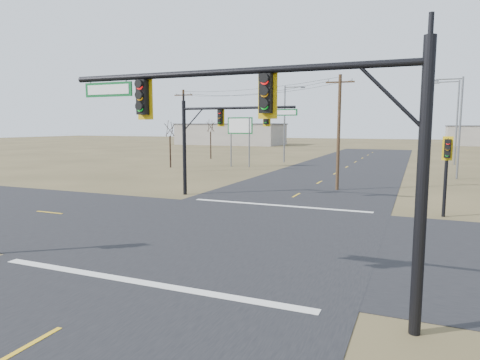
{
  "coord_description": "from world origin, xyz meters",
  "views": [
    {
      "loc": [
        8.33,
        -18.85,
        5.21
      ],
      "look_at": [
        0.02,
        1.0,
        2.47
      ],
      "focal_mm": 32.0,
      "sensor_mm": 36.0,
      "label": 1
    }
  ],
  "objects_px": {
    "pedestal_signal_ne": "(447,159)",
    "utility_pole_far": "(184,129)",
    "streetlight_b": "(455,118)",
    "utility_pole_near": "(339,131)",
    "streetlight_c": "(286,120)",
    "bare_tree_b": "(211,126)",
    "mast_arm_near": "(278,122)",
    "mast_arm_far": "(220,127)",
    "streetlight_a": "(458,122)",
    "bare_tree_a": "(170,128)",
    "highway_sign": "(240,132)"
  },
  "relations": [
    {
      "from": "mast_arm_near",
      "to": "streetlight_b",
      "type": "relative_size",
      "value": 0.95
    },
    {
      "from": "utility_pole_far",
      "to": "mast_arm_far",
      "type": "bearing_deg",
      "value": -51.81
    },
    {
      "from": "utility_pole_near",
      "to": "bare_tree_b",
      "type": "xyz_separation_m",
      "value": [
        -24.41,
        25.78,
        0.42
      ]
    },
    {
      "from": "mast_arm_near",
      "to": "bare_tree_b",
      "type": "relative_size",
      "value": 1.62
    },
    {
      "from": "utility_pole_far",
      "to": "highway_sign",
      "type": "bearing_deg",
      "value": 62.22
    },
    {
      "from": "highway_sign",
      "to": "bare_tree_a",
      "type": "relative_size",
      "value": 1.01
    },
    {
      "from": "streetlight_b",
      "to": "pedestal_signal_ne",
      "type": "bearing_deg",
      "value": -85.38
    },
    {
      "from": "utility_pole_far",
      "to": "pedestal_signal_ne",
      "type": "bearing_deg",
      "value": -31.3
    },
    {
      "from": "highway_sign",
      "to": "streetlight_b",
      "type": "xyz_separation_m",
      "value": [
        25.15,
        13.83,
        1.86
      ]
    },
    {
      "from": "bare_tree_a",
      "to": "bare_tree_b",
      "type": "xyz_separation_m",
      "value": [
        -1.77,
        14.78,
        0.34
      ]
    },
    {
      "from": "mast_arm_near",
      "to": "bare_tree_b",
      "type": "height_order",
      "value": "mast_arm_near"
    },
    {
      "from": "utility_pole_near",
      "to": "utility_pole_far",
      "type": "height_order",
      "value": "same"
    },
    {
      "from": "mast_arm_near",
      "to": "streetlight_a",
      "type": "distance_m",
      "value": 36.15
    },
    {
      "from": "pedestal_signal_ne",
      "to": "utility_pole_near",
      "type": "xyz_separation_m",
      "value": [
        -7.49,
        8.16,
        1.45
      ]
    },
    {
      "from": "mast_arm_far",
      "to": "streetlight_a",
      "type": "xyz_separation_m",
      "value": [
        16.66,
        18.53,
        0.44
      ]
    },
    {
      "from": "mast_arm_near",
      "to": "streetlight_a",
      "type": "height_order",
      "value": "streetlight_a"
    },
    {
      "from": "bare_tree_a",
      "to": "bare_tree_b",
      "type": "bearing_deg",
      "value": 96.83
    },
    {
      "from": "streetlight_a",
      "to": "bare_tree_a",
      "type": "xyz_separation_m",
      "value": [
        -31.98,
        -0.78,
        -0.65
      ]
    },
    {
      "from": "mast_arm_far",
      "to": "bare_tree_b",
      "type": "bearing_deg",
      "value": 119.16
    },
    {
      "from": "pedestal_signal_ne",
      "to": "bare_tree_a",
      "type": "bearing_deg",
      "value": 158.48
    },
    {
      "from": "highway_sign",
      "to": "utility_pole_far",
      "type": "bearing_deg",
      "value": -119.25
    },
    {
      "from": "pedestal_signal_ne",
      "to": "utility_pole_far",
      "type": "relative_size",
      "value": 0.5
    },
    {
      "from": "streetlight_b",
      "to": "streetlight_c",
      "type": "relative_size",
      "value": 1.04
    },
    {
      "from": "mast_arm_near",
      "to": "bare_tree_b",
      "type": "distance_m",
      "value": 56.32
    },
    {
      "from": "streetlight_b",
      "to": "bare_tree_a",
      "type": "distance_m",
      "value": 37.5
    },
    {
      "from": "streetlight_b",
      "to": "bare_tree_a",
      "type": "xyz_separation_m",
      "value": [
        -32.87,
        -17.99,
        -1.38
      ]
    },
    {
      "from": "bare_tree_b",
      "to": "mast_arm_far",
      "type": "bearing_deg",
      "value": -62.28
    },
    {
      "from": "streetlight_b",
      "to": "bare_tree_b",
      "type": "distance_m",
      "value": 34.81
    },
    {
      "from": "highway_sign",
      "to": "utility_pole_near",
      "type": "bearing_deg",
      "value": -46.91
    },
    {
      "from": "utility_pole_near",
      "to": "streetlight_b",
      "type": "distance_m",
      "value": 30.77
    },
    {
      "from": "pedestal_signal_ne",
      "to": "mast_arm_far",
      "type": "bearing_deg",
      "value": -174.47
    },
    {
      "from": "streetlight_b",
      "to": "bare_tree_a",
      "type": "relative_size",
      "value": 1.81
    },
    {
      "from": "mast_arm_far",
      "to": "pedestal_signal_ne",
      "type": "distance_m",
      "value": 14.97
    },
    {
      "from": "mast_arm_near",
      "to": "bare_tree_a",
      "type": "distance_m",
      "value": 42.84
    },
    {
      "from": "streetlight_c",
      "to": "bare_tree_b",
      "type": "distance_m",
      "value": 13.02
    },
    {
      "from": "pedestal_signal_ne",
      "to": "utility_pole_far",
      "type": "height_order",
      "value": "utility_pole_far"
    },
    {
      "from": "pedestal_signal_ne",
      "to": "streetlight_a",
      "type": "xyz_separation_m",
      "value": [
        1.86,
        19.93,
        2.19
      ]
    },
    {
      "from": "bare_tree_b",
      "to": "utility_pole_far",
      "type": "bearing_deg",
      "value": -72.6
    },
    {
      "from": "utility_pole_near",
      "to": "bare_tree_b",
      "type": "height_order",
      "value": "utility_pole_near"
    },
    {
      "from": "utility_pole_near",
      "to": "streetlight_c",
      "type": "relative_size",
      "value": 0.86
    },
    {
      "from": "utility_pole_far",
      "to": "streetlight_c",
      "type": "relative_size",
      "value": 0.86
    },
    {
      "from": "mast_arm_far",
      "to": "pedestal_signal_ne",
      "type": "bearing_deg",
      "value": -3.95
    },
    {
      "from": "streetlight_b",
      "to": "utility_pole_near",
      "type": "bearing_deg",
      "value": -100.61
    },
    {
      "from": "mast_arm_near",
      "to": "mast_arm_far",
      "type": "height_order",
      "value": "mast_arm_near"
    },
    {
      "from": "highway_sign",
      "to": "streetlight_a",
      "type": "bearing_deg",
      "value": -9.39
    },
    {
      "from": "streetlight_a",
      "to": "streetlight_c",
      "type": "bearing_deg",
      "value": 148.25
    },
    {
      "from": "streetlight_a",
      "to": "bare_tree_b",
      "type": "bearing_deg",
      "value": 155.98
    },
    {
      "from": "mast_arm_far",
      "to": "bare_tree_a",
      "type": "relative_size",
      "value": 1.43
    },
    {
      "from": "mast_arm_near",
      "to": "utility_pole_far",
      "type": "distance_m",
      "value": 38.03
    },
    {
      "from": "streetlight_c",
      "to": "streetlight_b",
      "type": "bearing_deg",
      "value": -9.92
    }
  ]
}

